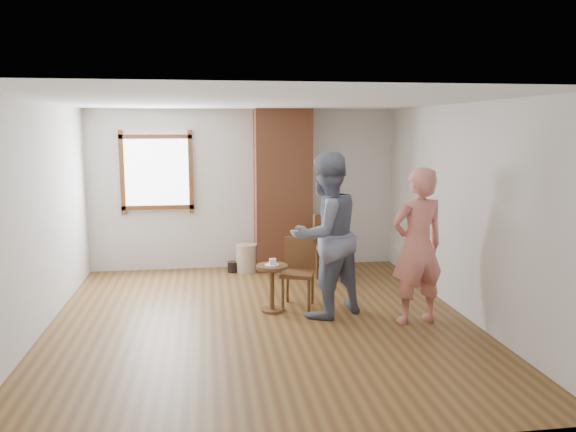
{
  "coord_description": "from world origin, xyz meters",
  "views": [
    {
      "loc": [
        -0.62,
        -6.44,
        2.3
      ],
      "look_at": [
        0.44,
        0.8,
        1.15
      ],
      "focal_mm": 35.0,
      "sensor_mm": 36.0,
      "label": 1
    }
  ],
  "objects_px": {
    "stoneware_crock": "(247,258)",
    "dining_chair_left": "(299,268)",
    "dining_chair_right": "(331,243)",
    "side_table": "(272,280)",
    "man": "(325,235)",
    "person_pink": "(417,246)"
  },
  "relations": [
    {
      "from": "dining_chair_left",
      "to": "dining_chair_right",
      "type": "xyz_separation_m",
      "value": [
        0.7,
        1.17,
        0.07
      ]
    },
    {
      "from": "dining_chair_right",
      "to": "man",
      "type": "xyz_separation_m",
      "value": [
        -0.44,
        -1.6,
        0.44
      ]
    },
    {
      "from": "side_table",
      "to": "man",
      "type": "height_order",
      "value": "man"
    },
    {
      "from": "man",
      "to": "dining_chair_left",
      "type": "bearing_deg",
      "value": -87.75
    },
    {
      "from": "stoneware_crock",
      "to": "person_pink",
      "type": "relative_size",
      "value": 0.24
    },
    {
      "from": "man",
      "to": "person_pink",
      "type": "height_order",
      "value": "man"
    },
    {
      "from": "dining_chair_left",
      "to": "side_table",
      "type": "distance_m",
      "value": 0.44
    },
    {
      "from": "dining_chair_right",
      "to": "side_table",
      "type": "height_order",
      "value": "dining_chair_right"
    },
    {
      "from": "dining_chair_right",
      "to": "stoneware_crock",
      "type": "bearing_deg",
      "value": 132.68
    },
    {
      "from": "person_pink",
      "to": "stoneware_crock",
      "type": "bearing_deg",
      "value": -65.49
    },
    {
      "from": "stoneware_crock",
      "to": "person_pink",
      "type": "height_order",
      "value": "person_pink"
    },
    {
      "from": "dining_chair_left",
      "to": "person_pink",
      "type": "distance_m",
      "value": 1.59
    },
    {
      "from": "stoneware_crock",
      "to": "dining_chair_left",
      "type": "height_order",
      "value": "dining_chair_left"
    },
    {
      "from": "side_table",
      "to": "man",
      "type": "xyz_separation_m",
      "value": [
        0.63,
        -0.23,
        0.6
      ]
    },
    {
      "from": "stoneware_crock",
      "to": "side_table",
      "type": "height_order",
      "value": "side_table"
    },
    {
      "from": "stoneware_crock",
      "to": "dining_chair_right",
      "type": "bearing_deg",
      "value": -27.78
    },
    {
      "from": "dining_chair_left",
      "to": "side_table",
      "type": "relative_size",
      "value": 1.47
    },
    {
      "from": "stoneware_crock",
      "to": "man",
      "type": "distance_m",
      "value": 2.52
    },
    {
      "from": "dining_chair_left",
      "to": "person_pink",
      "type": "bearing_deg",
      "value": -15.38
    },
    {
      "from": "dining_chair_right",
      "to": "person_pink",
      "type": "xyz_separation_m",
      "value": [
        0.57,
        -2.03,
        0.36
      ]
    },
    {
      "from": "dining_chair_left",
      "to": "man",
      "type": "relative_size",
      "value": 0.44
    },
    {
      "from": "stoneware_crock",
      "to": "man",
      "type": "relative_size",
      "value": 0.22
    }
  ]
}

